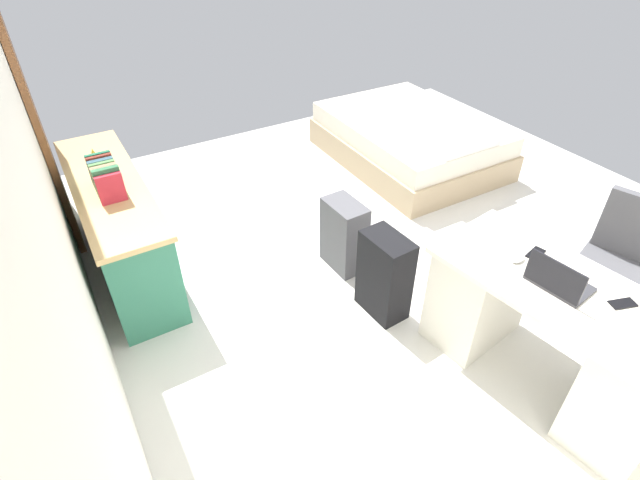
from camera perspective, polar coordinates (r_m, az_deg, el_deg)
The scene contains 15 objects.
ground_plane at distance 4.00m, azimuth 8.71°, elevation -2.85°, with size 5.90×5.90×0.00m, color silver.
wall_back at distance 2.56m, azimuth -30.85°, elevation 5.83°, with size 4.90×0.10×2.87m, color white.
door_wooden at distance 4.46m, azimuth -30.35°, elevation 12.13°, with size 0.88×0.05×2.04m, color brown.
desk at distance 3.19m, azimuth 25.20°, elevation -9.82°, with size 1.52×0.85×0.75m.
office_chair at distance 3.78m, azimuth 31.16°, elevation -3.38°, with size 0.58×0.58×0.94m.
credenza at distance 4.03m, azimuth -22.44°, elevation 1.57°, with size 1.80×0.48×0.77m.
bed at distance 5.43m, azimuth 10.48°, elevation 11.42°, with size 1.92×1.42×0.58m.
suitcase_black at distance 3.40m, azimuth 7.56°, elevation -4.15°, with size 0.36×0.22×0.64m, color black.
suitcase_spare_grey at distance 3.79m, azimuth 2.83°, elevation 0.55°, with size 0.36×0.22×0.58m, color #4C4C51.
laptop at distance 2.91m, azimuth 26.06°, elevation -4.30°, with size 0.34×0.26×0.21m.
computer_mouse at distance 3.03m, azimuth 22.17°, elevation -2.02°, with size 0.06×0.10×0.03m, color white.
cell_phone_near_laptop at distance 3.00m, azimuth 31.92°, elevation -6.34°, with size 0.07×0.14×0.01m, color black.
cell_phone_by_mouse at distance 3.13m, azimuth 23.92°, elevation -1.45°, with size 0.07×0.14×0.01m, color black.
book_row at distance 3.66m, azimuth -23.74°, elevation 6.63°, with size 0.35×0.17×0.24m.
figurine_small at distance 4.15m, azimuth -24.95°, elevation 9.01°, with size 0.08×0.08×0.11m, color gold.
Camera 1 is at (-2.30, 2.07, 2.54)m, focal length 27.34 mm.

